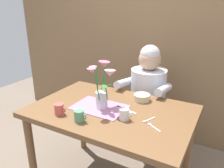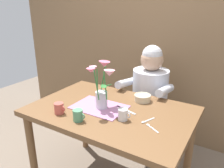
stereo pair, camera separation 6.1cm
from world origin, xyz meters
name	(u,v)px [view 1 (the left image)]	position (x,y,z in m)	size (l,w,h in m)	color
wood_panel_backdrop	(159,27)	(0.00, 1.05, 1.25)	(4.00, 0.10, 2.50)	brown
dining_table	(111,120)	(0.00, 0.00, 0.64)	(1.20, 0.80, 0.74)	brown
seated_person	(147,102)	(0.06, 0.62, 0.56)	(0.45, 0.47, 1.14)	#4C4C56
striped_placemat	(99,107)	(-0.09, -0.02, 0.74)	(0.40, 0.28, 0.01)	#B275A3
flower_vase	(102,86)	(-0.06, -0.02, 0.92)	(0.22, 0.29, 0.35)	silver
ceramic_bowl	(142,97)	(0.14, 0.26, 0.77)	(0.14, 0.14, 0.06)	beige
dinner_knife	(126,110)	(0.11, 0.04, 0.74)	(0.19, 0.02, 0.01)	silver
coffee_cup	(124,114)	(0.16, -0.10, 0.78)	(0.09, 0.07, 0.08)	silver
ceramic_mug	(59,109)	(-0.28, -0.25, 0.78)	(0.09, 0.07, 0.08)	#CC564C
tea_cup	(79,116)	(-0.09, -0.27, 0.78)	(0.09, 0.07, 0.08)	#569970
spoon_0	(147,120)	(0.30, -0.04, 0.74)	(0.06, 0.12, 0.01)	silver
spoon_1	(152,126)	(0.36, -0.09, 0.74)	(0.11, 0.07, 0.01)	silver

